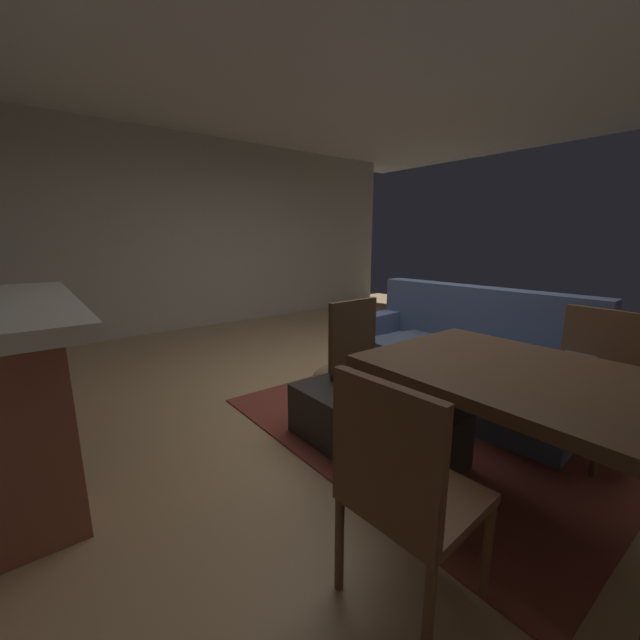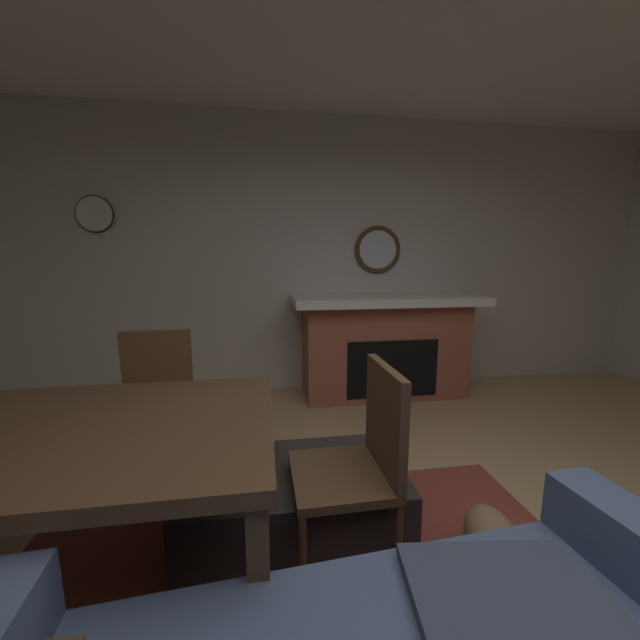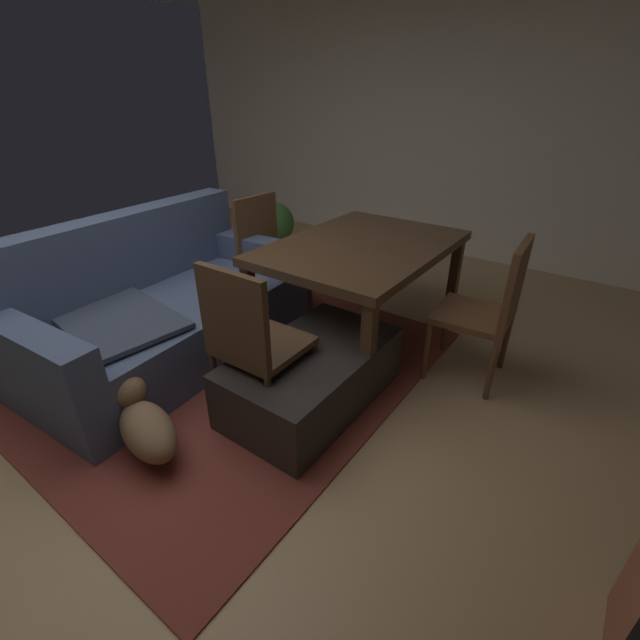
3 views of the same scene
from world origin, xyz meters
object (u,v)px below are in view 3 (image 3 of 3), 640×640
ottoman_coffee_table (313,376)px  small_dog (145,423)px  potted_plant (276,226)px  tv_remote (297,348)px  dining_chair_west (251,337)px  couch (163,310)px  dining_chair_north (266,248)px  dining_chair_south (491,305)px  dining_table (362,254)px

ottoman_coffee_table → small_dog: small_dog is taller
potted_plant → tv_remote: bearing=-136.4°
dining_chair_west → couch: bearing=81.5°
tv_remote → dining_chair_north: (0.88, 1.02, 0.15)m
couch → potted_plant: (1.99, 0.69, 0.02)m
couch → dining_chair_north: size_ratio=2.16×
tv_remote → dining_chair_south: dining_chair_south is taller
dining_chair_west → small_dog: 0.68m
dining_chair_north → potted_plant: dining_chair_north is taller
dining_chair_south → potted_plant: 2.80m
ottoman_coffee_table → couch: bearing=96.7°
dining_chair_south → dining_chair_north: bearing=90.0°
dining_chair_west → small_dog: (-0.54, 0.25, -0.33)m
small_dog → tv_remote: bearing=-25.1°
potted_plant → dining_chair_north: bearing=-142.2°
dining_chair_south → potted_plant: size_ratio=1.58×
dining_chair_north → dining_chair_west: bearing=-141.0°
tv_remote → dining_chair_west: dining_chair_west is taller
ottoman_coffee_table → dining_table: size_ratio=0.74×
couch → dining_table: size_ratio=1.38×
dining_chair_north → small_dog: (-1.66, -0.66, -0.33)m
dining_chair_west → ottoman_coffee_table: bearing=-32.4°
dining_chair_north → dining_chair_west: size_ratio=1.00×
tv_remote → dining_chair_west: size_ratio=0.17×
dining_chair_south → dining_chair_west: size_ratio=1.00×
dining_table → dining_chair_south: bearing=-89.6°
couch → dining_chair_south: size_ratio=2.16×
tv_remote → dining_table: 0.93m
tv_remote → dining_chair_south: 1.20m
ottoman_coffee_table → dining_chair_west: bearing=147.6°
ottoman_coffee_table → dining_chair_south: size_ratio=1.16×
couch → dining_chair_south: (0.97, -1.91, 0.20)m
dining_chair_west → potted_plant: 2.74m
couch → dining_chair_north: (0.97, -0.10, 0.20)m
potted_plant → small_dog: (-2.68, -1.45, -0.15)m
dining_chair_north → dining_table: bearing=-90.4°
dining_chair_west → tv_remote: bearing=-25.1°
ottoman_coffee_table → tv_remote: bearing=124.6°
dining_table → potted_plant: 2.01m
dining_chair_west → dining_chair_north: bearing=39.0°
dining_table → dining_chair_south: 0.92m
small_dog → potted_plant: bearing=28.4°
dining_chair_south → potted_plant: dining_chair_south is taller
ottoman_coffee_table → tv_remote: size_ratio=6.72×
dining_chair_south → dining_chair_north: 1.82m
ottoman_coffee_table → dining_chair_west: dining_chair_west is taller
dining_chair_north → small_dog: size_ratio=1.71×
dining_table → dining_chair_west: 1.13m
tv_remote → dining_chair_south: size_ratio=0.17×
ottoman_coffee_table → potted_plant: size_ratio=1.83×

